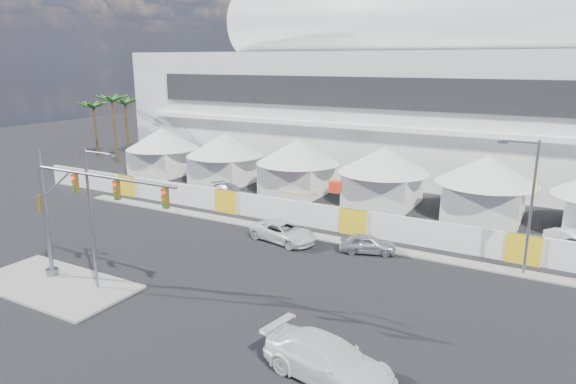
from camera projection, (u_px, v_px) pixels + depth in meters
The scene contains 16 objects.
ground at pixel (165, 288), 30.27m from camera, with size 160.00×160.00×0.00m, color black.
median_island at pixel (54, 285), 30.57m from camera, with size 10.00×5.00×0.15m, color gray.
far_curb at pixel (554, 279), 31.33m from camera, with size 80.00×1.20×0.12m, color gray.
stadium at pixel (468, 93), 58.83m from camera, with size 80.00×24.80×21.98m.
tent_row at pixel (339, 166), 49.52m from camera, with size 53.40×8.40×5.40m.
hoarding_fence at pixel (354, 222), 39.42m from camera, with size 70.00×0.25×2.00m, color white.
palm_cluster at pixel (126, 107), 69.34m from camera, with size 10.60×10.60×8.55m.
sedan_silver at pixel (368, 244), 35.68m from camera, with size 3.87×1.56×1.32m, color silver.
pickup_curb at pixel (284, 232), 37.91m from camera, with size 5.27×2.43×1.46m, color silver.
pickup_near at pixel (329, 360), 21.46m from camera, with size 6.02×2.45×1.75m, color white.
lot_car_a at pixel (572, 240), 36.61m from camera, with size 3.83×1.34×1.26m, color white.
lot_car_c at pixel (231, 191), 50.25m from camera, with size 4.37×1.78×1.27m, color #A7A7AC.
traffic_mast at pixel (69, 212), 29.66m from camera, with size 10.86×0.76×7.82m.
streetlight_median at pixel (93, 210), 28.79m from camera, with size 2.29×0.23×8.26m.
streetlight_curb at pixel (529, 198), 31.03m from camera, with size 2.52×0.57×8.52m.
boom_lift at pixel (294, 204), 44.57m from camera, with size 6.65×1.62×3.37m.
Camera 1 is at (20.00, -20.76, 13.05)m, focal length 32.00 mm.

